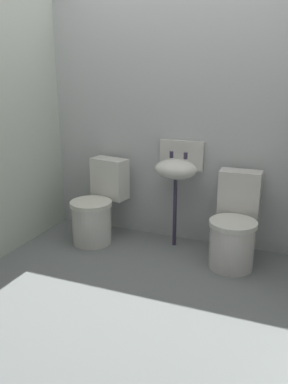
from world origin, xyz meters
name	(u,v)px	position (x,y,z in m)	size (l,w,h in m)	color
ground_plane	(131,291)	(0.00, 0.00, -0.04)	(2.97, 2.53, 0.08)	slate
wall_back	(178,123)	(0.00, 1.12, 1.14)	(2.97, 0.10, 2.28)	#B5B9B7
toilet_left	(97,209)	(-0.68, 0.71, 0.32)	(0.48, 0.65, 0.78)	silver
toilet_right	(234,228)	(0.65, 0.71, 0.32)	(0.42, 0.60, 0.78)	silver
sink	(177,168)	(0.07, 0.90, 0.75)	(0.42, 0.35, 0.99)	#362F46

